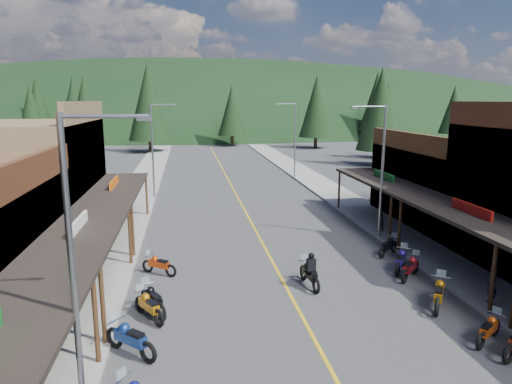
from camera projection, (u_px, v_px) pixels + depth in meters
name	position (u px, v px, depth m)	size (l,w,h in m)	color
ground	(295.00, 304.00, 18.82)	(220.00, 220.00, 0.00)	#38383A
centerline	(239.00, 200.00, 38.19)	(0.15, 90.00, 0.01)	gold
sidewalk_west	(133.00, 203.00, 36.90)	(3.40, 94.00, 0.15)	gray
sidewalk_east	(339.00, 196.00, 39.46)	(3.40, 94.00, 0.15)	gray
shop_west_3	(25.00, 182.00, 27.04)	(10.90, 10.20, 8.20)	brown
shop_east_3	(453.00, 185.00, 31.29)	(10.90, 10.20, 6.20)	#4C2D16
streetlight_0	(78.00, 259.00, 11.09)	(2.16, 0.18, 8.00)	gray
streetlight_1	(154.00, 146.00, 38.22)	(2.16, 0.18, 8.00)	gray
streetlight_2	(380.00, 166.00, 26.71)	(2.16, 0.18, 8.00)	gray
streetlight_3	(294.00, 137.00, 48.03)	(2.16, 0.18, 8.00)	gray
ridge_hill	(199.00, 126.00, 149.63)	(310.00, 140.00, 60.00)	black
pine_1	(74.00, 106.00, 81.67)	(5.88, 5.88, 12.50)	black
pine_2	(149.00, 102.00, 71.96)	(6.72, 6.72, 14.00)	black
pine_3	(232.00, 110.00, 82.08)	(5.04, 5.04, 11.00)	black
pine_4	(317.00, 106.00, 78.18)	(5.88, 5.88, 12.50)	black
pine_5	(377.00, 101.00, 92.01)	(6.72, 6.72, 14.00)	black
pine_6	(454.00, 110.00, 86.33)	(5.04, 5.04, 11.00)	black
pine_7	(37.00, 106.00, 86.31)	(5.88, 5.88, 12.50)	black
pine_8	(32.00, 120.00, 53.15)	(4.48, 4.48, 10.00)	black
pine_9	(387.00, 114.00, 64.70)	(4.93, 4.93, 10.80)	black
pine_10	(86.00, 111.00, 63.27)	(5.38, 5.38, 11.60)	black
pine_11	(381.00, 109.00, 57.16)	(5.82, 5.82, 12.40)	black
bike_west_6	(130.00, 337.00, 14.91)	(0.76, 2.28, 1.30)	navy
bike_west_7	(149.00, 305.00, 17.37)	(0.70, 2.10, 1.20)	#B16F0C
bike_west_8	(153.00, 298.00, 17.88)	(0.73, 2.19, 1.25)	black
bike_west_9	(159.00, 264.00, 21.86)	(0.65, 1.95, 1.11)	#C03A0D
bike_east_6	(489.00, 328.00, 15.71)	(0.64, 1.91, 1.09)	#B2400C
bike_east_7	(439.00, 292.00, 18.36)	(0.77, 2.31, 1.32)	#A8670C
bike_east_8	(411.00, 266.00, 21.39)	(0.70, 2.10, 1.20)	maroon
bike_east_9	(401.00, 259.00, 22.31)	(0.72, 2.15, 1.23)	navy
bike_east_10	(388.00, 245.00, 24.65)	(0.65, 1.94, 1.11)	black
rider_on_bike	(310.00, 272.00, 20.45)	(0.97, 2.27, 1.68)	black
pedestrian_east_a	(492.00, 285.00, 18.39)	(0.57, 0.38, 1.57)	black
pedestrian_east_b	(379.00, 219.00, 28.54)	(0.76, 0.44, 1.56)	brown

